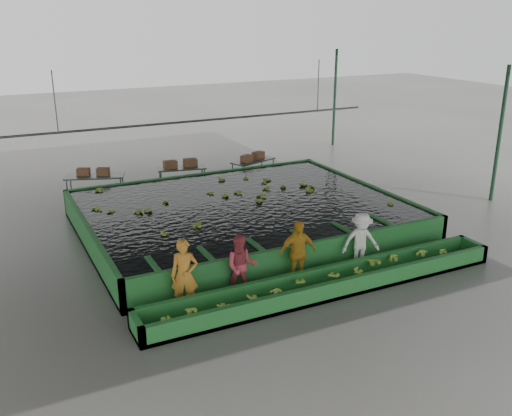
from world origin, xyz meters
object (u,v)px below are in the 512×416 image
worker_a (184,275)px  worker_b (241,266)px  flotation_tank (242,215)px  worker_d (361,241)px  packing_table_mid (182,178)px  box_stack_right (253,160)px  sorting_trough (328,283)px  packing_table_left (96,188)px  packing_table_right (253,170)px  box_stack_mid (180,167)px  worker_c (297,253)px  box_stack_left (94,175)px

worker_a → worker_b: 1.48m
flotation_tank → worker_d: bearing=-70.1°
packing_table_mid → box_stack_right: bearing=-4.5°
flotation_tank → sorting_trough: 5.10m
worker_b → packing_table_mid: bearing=101.0°
flotation_tank → worker_d: 4.59m
packing_table_left → packing_table_right: (6.51, -0.19, -0.05)m
worker_b → packing_table_right: size_ratio=0.82×
packing_table_left → box_stack_mid: box_stack_mid is taller
packing_table_left → packing_table_mid: (3.44, 0.05, -0.06)m
worker_b → box_stack_right: bearing=84.1°
worker_c → packing_table_right: size_ratio=0.89×
sorting_trough → packing_table_mid: bearing=91.3°
worker_c → packing_table_left: bearing=116.8°
sorting_trough → box_stack_right: box_stack_right is taller
packing_table_mid → box_stack_mid: box_stack_mid is taller
packing_table_mid → box_stack_right: size_ratio=1.51×
flotation_tank → box_stack_mid: (-0.27, 5.26, 0.42)m
worker_c → box_stack_right: size_ratio=1.37×
flotation_tank → packing_table_left: (-3.68, 5.14, 0.04)m
worker_a → box_stack_right: size_ratio=1.40×
box_stack_mid → box_stack_left: bearing=-179.2°
worker_b → packing_table_left: bearing=121.6°
worker_b → packing_table_mid: 9.67m
flotation_tank → worker_c: worker_c is taller
flotation_tank → box_stack_mid: bearing=93.0°
box_stack_right → box_stack_left: bearing=177.8°
worker_a → box_stack_right: 11.21m
flotation_tank → packing_table_right: bearing=60.2°
worker_a → box_stack_mid: (3.25, 9.56, -0.01)m
worker_a → box_stack_left: worker_a is taller
worker_c → box_stack_mid: bearing=96.8°
worker_b → box_stack_mid: 9.72m
box_stack_mid → box_stack_right: box_stack_right is taller
worker_a → worker_d: (5.07, 0.00, -0.07)m
flotation_tank → box_stack_right: size_ratio=7.91×
packing_table_mid → box_stack_mid: 0.44m
worker_d → box_stack_left: worker_d is taller
packing_table_right → box_stack_mid: (-3.10, 0.31, 0.43)m
sorting_trough → box_stack_mid: bearing=91.5°
flotation_tank → box_stack_right: (2.81, 4.95, 0.44)m
worker_b → packing_table_left: size_ratio=0.75×
packing_table_left → box_stack_right: (6.49, -0.19, 0.40)m
flotation_tank → box_stack_mid: size_ratio=7.42×
sorting_trough → box_stack_mid: size_ratio=7.42×
worker_b → worker_d: worker_d is taller
box_stack_mid → sorting_trough: bearing=-88.5°
box_stack_right → packing_table_right: bearing=-13.2°
flotation_tank → worker_b: size_ratio=6.22×
packing_table_right → box_stack_left: 6.56m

